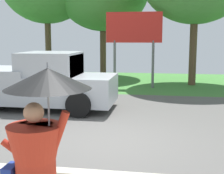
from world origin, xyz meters
TOP-DOWN VIEW (x-y plane):
  - ground_plane at (0.00, 2.95)m, footprint 40.00×22.00m
  - monk_pedestrian at (-0.07, -3.91)m, footprint 1.03×0.92m
  - pickup_truck at (-2.89, 3.00)m, footprint 5.20×2.28m
  - roadside_billboard at (-0.15, 7.96)m, footprint 2.60×0.12m

SIDE VIEW (x-z plane):
  - ground_plane at x=0.00m, z-range -0.15..0.05m
  - pickup_truck at x=-2.89m, z-range -0.07..1.81m
  - monk_pedestrian at x=-0.07m, z-range 0.00..2.13m
  - roadside_billboard at x=-0.15m, z-range 0.80..4.30m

